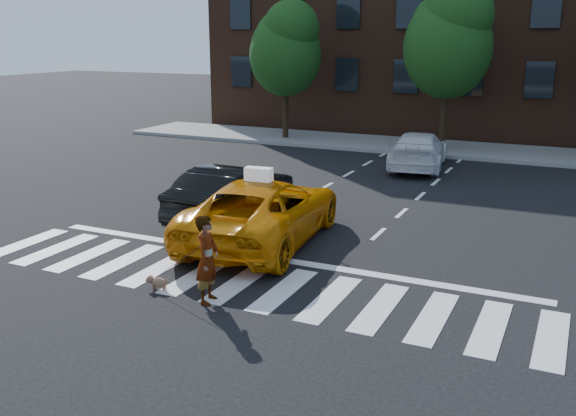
{
  "coord_description": "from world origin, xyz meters",
  "views": [
    {
      "loc": [
        6.15,
        -10.76,
        4.95
      ],
      "look_at": [
        0.13,
        2.07,
        1.1
      ],
      "focal_mm": 40.0,
      "sensor_mm": 36.0,
      "label": 1
    }
  ],
  "objects_px": {
    "taxi": "(263,210)",
    "dog": "(157,282)",
    "white_suv": "(418,150)",
    "tree_left": "(286,45)",
    "tree_mid": "(449,37)",
    "woman": "(207,259)",
    "black_sedan": "(232,192)"
  },
  "relations": [
    {
      "from": "tree_left",
      "to": "woman",
      "type": "height_order",
      "value": "tree_left"
    },
    {
      "from": "white_suv",
      "to": "tree_left",
      "type": "bearing_deg",
      "value": -35.5
    },
    {
      "from": "taxi",
      "to": "woman",
      "type": "height_order",
      "value": "woman"
    },
    {
      "from": "white_suv",
      "to": "taxi",
      "type": "bearing_deg",
      "value": 75.44
    },
    {
      "from": "tree_left",
      "to": "tree_mid",
      "type": "height_order",
      "value": "tree_mid"
    },
    {
      "from": "white_suv",
      "to": "woman",
      "type": "relative_size",
      "value": 2.77
    },
    {
      "from": "black_sedan",
      "to": "white_suv",
      "type": "xyz_separation_m",
      "value": [
        2.96,
        8.99,
        -0.06
      ]
    },
    {
      "from": "woman",
      "to": "white_suv",
      "type": "bearing_deg",
      "value": -11.93
    },
    {
      "from": "black_sedan",
      "to": "taxi",
      "type": "bearing_deg",
      "value": 140.83
    },
    {
      "from": "tree_left",
      "to": "tree_mid",
      "type": "bearing_deg",
      "value": -0.0
    },
    {
      "from": "tree_mid",
      "to": "woman",
      "type": "distance_m",
      "value": 18.54
    },
    {
      "from": "tree_mid",
      "to": "tree_left",
      "type": "bearing_deg",
      "value": 180.0
    },
    {
      "from": "taxi",
      "to": "white_suv",
      "type": "xyz_separation_m",
      "value": [
        1.24,
        10.47,
        -0.1
      ]
    },
    {
      "from": "woman",
      "to": "tree_left",
      "type": "bearing_deg",
      "value": 10.9
    },
    {
      "from": "tree_left",
      "to": "white_suv",
      "type": "height_order",
      "value": "tree_left"
    },
    {
      "from": "black_sedan",
      "to": "tree_mid",
      "type": "bearing_deg",
      "value": -101.68
    },
    {
      "from": "dog",
      "to": "white_suv",
      "type": "bearing_deg",
      "value": 67.57
    },
    {
      "from": "tree_left",
      "to": "taxi",
      "type": "bearing_deg",
      "value": -66.8
    },
    {
      "from": "tree_mid",
      "to": "woman",
      "type": "relative_size",
      "value": 4.14
    },
    {
      "from": "white_suv",
      "to": "dog",
      "type": "distance_m",
      "value": 14.28
    },
    {
      "from": "woman",
      "to": "taxi",
      "type": "bearing_deg",
      "value": 1.42
    },
    {
      "from": "woman",
      "to": "dog",
      "type": "distance_m",
      "value": 1.42
    },
    {
      "from": "taxi",
      "to": "white_suv",
      "type": "distance_m",
      "value": 10.55
    },
    {
      "from": "tree_left",
      "to": "dog",
      "type": "height_order",
      "value": "tree_left"
    },
    {
      "from": "taxi",
      "to": "tree_left",
      "type": "bearing_deg",
      "value": -72.22
    },
    {
      "from": "tree_left",
      "to": "woman",
      "type": "distance_m",
      "value": 19.7
    },
    {
      "from": "tree_left",
      "to": "taxi",
      "type": "xyz_separation_m",
      "value": [
        6.15,
        -14.35,
        -3.65
      ]
    },
    {
      "from": "white_suv",
      "to": "woman",
      "type": "distance_m",
      "value": 14.23
    },
    {
      "from": "tree_left",
      "to": "dog",
      "type": "bearing_deg",
      "value": -72.58
    },
    {
      "from": "taxi",
      "to": "dog",
      "type": "relative_size",
      "value": 11.15
    },
    {
      "from": "white_suv",
      "to": "woman",
      "type": "height_order",
      "value": "woman"
    },
    {
      "from": "tree_mid",
      "to": "dog",
      "type": "distance_m",
      "value": 18.73
    }
  ]
}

